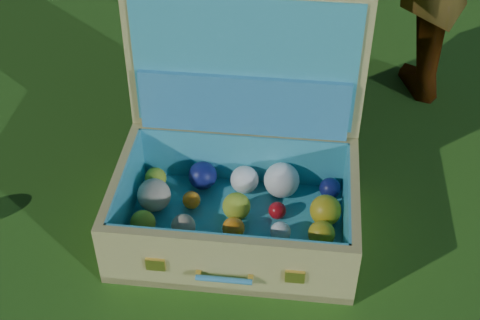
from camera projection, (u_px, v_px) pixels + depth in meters
name	position (u px, v px, depth m)	size (l,w,h in m)	color
ground	(245.00, 280.00, 1.52)	(60.00, 60.00, 0.00)	#215114
suitcase	(238.00, 166.00, 1.59)	(0.58, 0.46, 0.55)	tan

